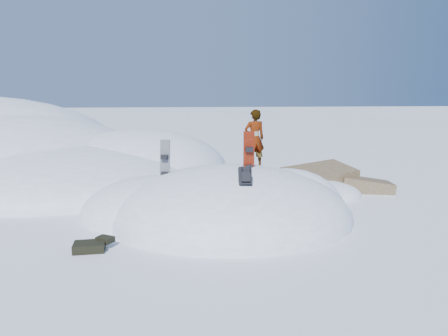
{
  "coord_description": "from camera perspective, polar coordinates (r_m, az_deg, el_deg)",
  "views": [
    {
      "loc": [
        -1.12,
        -12.05,
        3.82
      ],
      "look_at": [
        -0.17,
        0.3,
        1.42
      ],
      "focal_mm": 35.0,
      "sensor_mm": 36.0,
      "label": 1
    }
  ],
  "objects": [
    {
      "name": "snow_ridge",
      "position": [
        24.1,
        -27.08,
        0.65
      ],
      "size": [
        21.5,
        18.5,
        6.4
      ],
      "color": "white",
      "rests_on": "ground"
    },
    {
      "name": "backpack",
      "position": [
        11.01,
        2.78,
        -1.07
      ],
      "size": [
        0.33,
        0.43,
        0.54
      ],
      "rotation": [
        0.0,
        0.0,
        -0.02
      ],
      "color": "black",
      "rests_on": "snow_mound"
    },
    {
      "name": "snow_mound",
      "position": [
        12.91,
        0.0,
        -6.24
      ],
      "size": [
        8.0,
        6.0,
        3.0
      ],
      "color": "white",
      "rests_on": "ground"
    },
    {
      "name": "rock_outcrop",
      "position": [
        16.27,
        13.04,
        -2.83
      ],
      "size": [
        4.68,
        4.41,
        1.68
      ],
      "color": "brown",
      "rests_on": "ground"
    },
    {
      "name": "ground",
      "position": [
        12.69,
        0.87,
        -6.54
      ],
      "size": [
        120.0,
        120.0,
        0.0
      ],
      "primitive_type": "plane",
      "color": "white",
      "rests_on": "ground"
    },
    {
      "name": "person",
      "position": [
        13.26,
        4.0,
        3.85
      ],
      "size": [
        0.72,
        0.55,
        1.77
      ],
      "primitive_type": "imported",
      "rotation": [
        0.0,
        0.0,
        3.36
      ],
      "color": "slate",
      "rests_on": "snow_mound"
    },
    {
      "name": "snowboard_dark",
      "position": [
        12.76,
        -7.73,
        0.08
      ],
      "size": [
        0.35,
        0.3,
        1.65
      ],
      "rotation": [
        0.0,
        0.0,
        -0.44
      ],
      "color": "black",
      "rests_on": "snow_mound"
    },
    {
      "name": "gear_pile",
      "position": [
        10.74,
        -16.87,
        -9.65
      ],
      "size": [
        0.93,
        0.71,
        0.25
      ],
      "rotation": [
        0.0,
        0.0,
        0.1
      ],
      "color": "black",
      "rests_on": "ground"
    },
    {
      "name": "snowboard_red",
      "position": [
        12.44,
        3.26,
        1.03
      ],
      "size": [
        0.32,
        0.17,
        1.7
      ],
      "rotation": [
        0.0,
        0.0,
        0.13
      ],
      "color": "#B02409",
      "rests_on": "snow_mound"
    }
  ]
}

